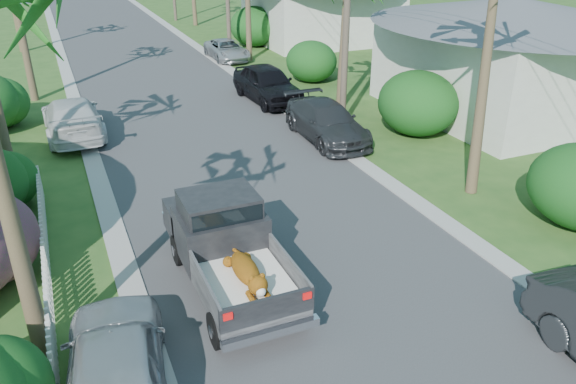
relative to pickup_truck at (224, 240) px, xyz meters
name	(u,v)px	position (x,y,z in m)	size (l,w,h in m)	color
ground	(407,374)	(2.14, -4.35, -1.01)	(120.00, 120.00, 0.00)	#2D521E
road	(151,73)	(2.14, 20.65, -1.00)	(8.00, 100.00, 0.02)	#38383A
curb_left	(69,81)	(-2.16, 20.65, -0.98)	(0.60, 100.00, 0.06)	#A5A39E
curb_right	(225,66)	(6.44, 20.65, -0.98)	(0.60, 100.00, 0.06)	#A5A39E
pickup_truck	(224,240)	(0.00, 0.00, 0.00)	(1.98, 5.12, 2.06)	black
parked_car_rm	(326,122)	(6.40, 7.46, -0.31)	(1.96, 4.81, 1.40)	#2B2D30
parked_car_rf	(267,84)	(6.20, 13.15, -0.19)	(1.95, 4.84, 1.65)	black
parked_car_rd	(227,50)	(7.14, 22.35, -0.43)	(1.94, 4.20, 1.17)	#B2B5B9
parked_car_ln	(116,369)	(-2.86, -2.95, -0.26)	(1.77, 4.39, 1.50)	#B2B5BA
parked_car_lf	(72,118)	(-2.51, 11.68, -0.26)	(2.10, 5.16, 1.50)	silver
shrub_r_b	(418,103)	(9.94, 6.65, 0.24)	(3.00, 3.30, 2.50)	#14461B
shrub_r_c	(311,61)	(9.64, 15.65, 0.04)	(2.60, 2.86, 2.10)	#14461B
shrub_r_d	(254,26)	(10.14, 25.65, 0.29)	(3.20, 3.52, 2.60)	#14461B
picket_fence	(46,270)	(-3.86, 1.15, -0.51)	(0.10, 11.00, 1.00)	white
house_right_near	(508,61)	(15.14, 7.65, 1.21)	(8.00, 9.00, 4.80)	silver
house_right_far	(321,9)	(15.14, 25.65, 1.11)	(9.00, 8.00, 4.60)	silver
utility_pole_b	(347,10)	(7.74, 8.65, 3.59)	(1.60, 0.26, 9.00)	brown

